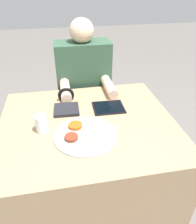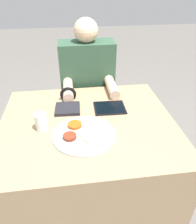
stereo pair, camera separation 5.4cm
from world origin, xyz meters
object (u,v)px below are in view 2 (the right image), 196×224
object	(u,v)px
tablet_device	(110,108)
drinking_glass	(41,122)
thali_tray	(84,134)
person_diner	(88,97)
red_notebook	(68,109)

from	to	relation	value
tablet_device	drinking_glass	world-z (taller)	drinking_glass
thali_tray	drinking_glass	xyz separation A→B (m)	(-0.22, 0.09, 0.04)
thali_tray	tablet_device	world-z (taller)	thali_tray
thali_tray	person_diner	size ratio (longest dim) A/B	0.29
tablet_device	person_diner	size ratio (longest dim) A/B	0.17
tablet_device	red_notebook	bearing A→B (deg)	176.83
thali_tray	tablet_device	distance (m)	0.31
thali_tray	red_notebook	world-z (taller)	thali_tray
drinking_glass	person_diner	bearing A→B (deg)	63.51
red_notebook	drinking_glass	xyz separation A→B (m)	(-0.14, -0.18, 0.04)
thali_tray	red_notebook	xyz separation A→B (m)	(-0.08, 0.26, 0.00)
person_diner	thali_tray	bearing A→B (deg)	-96.85
thali_tray	red_notebook	bearing A→B (deg)	106.79
person_diner	drinking_glass	world-z (taller)	person_diner
thali_tray	tablet_device	xyz separation A→B (m)	(0.18, 0.25, -0.00)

